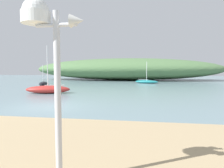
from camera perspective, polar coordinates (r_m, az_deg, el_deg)
name	(u,v)px	position (r m, az deg, el deg)	size (l,w,h in m)	color
ground_plane	(48,106)	(13.34, -17.95, -6.10)	(120.00, 120.00, 0.00)	gray
distant_hill	(126,69)	(43.12, 4.10, 4.25)	(40.16, 12.55, 4.63)	#517547
mast_structure	(43,31)	(3.94, -19.13, 14.04)	(1.16, 0.52, 3.44)	silver
sailboat_inner_mooring	(43,84)	(29.47, -19.06, 0.09)	(1.63, 2.83, 2.97)	black
sailboat_centre_water	(147,82)	(33.25, 9.84, 0.68)	(3.98, 2.16, 3.58)	teal
sailboat_off_point	(48,89)	(20.32, -17.82, -1.46)	(4.42, 2.29, 4.60)	#B72D28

